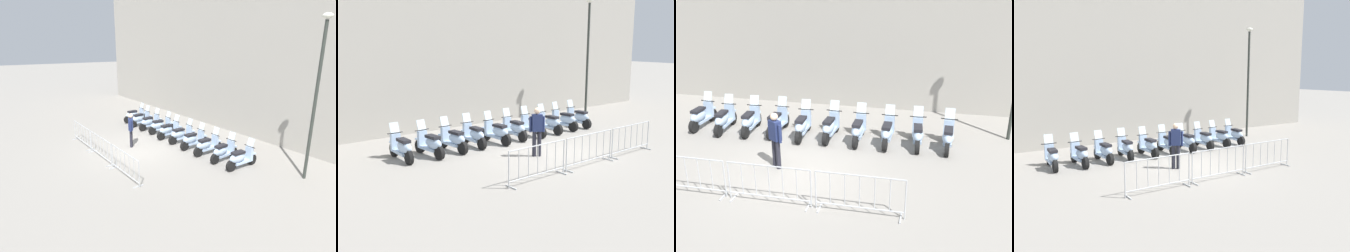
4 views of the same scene
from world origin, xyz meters
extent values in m
plane|color=gray|center=(0.00, 0.00, 0.00)|extent=(120.00, 120.00, 0.00)
cube|color=#9E998E|center=(-0.97, 7.27, 6.50)|extent=(28.07, 6.08, 13.01)
cylinder|color=black|center=(-4.83, 2.61, 0.24)|extent=(0.19, 0.49, 0.48)
cylinder|color=black|center=(-4.70, 1.38, 0.24)|extent=(0.19, 0.49, 0.48)
cube|color=#A8C1E0|center=(-4.77, 2.00, 0.28)|extent=(0.37, 0.89, 0.10)
ellipsoid|color=#A8C1E0|center=(-4.74, 1.72, 0.52)|extent=(0.44, 0.87, 0.40)
cube|color=black|center=(-4.74, 1.75, 0.74)|extent=(0.34, 0.63, 0.10)
cube|color=#A8C1E0|center=(-4.81, 2.43, 0.55)|extent=(0.35, 0.17, 0.60)
cylinder|color=black|center=(-4.81, 2.43, 0.88)|extent=(0.56, 0.09, 0.04)
cube|color=silver|center=(-4.82, 2.48, 1.06)|extent=(0.33, 0.17, 0.35)
cube|color=#A8C1E0|center=(-4.83, 2.61, 0.51)|extent=(0.23, 0.34, 0.06)
cylinder|color=black|center=(-3.89, 2.59, 0.24)|extent=(0.23, 0.50, 0.48)
cylinder|color=black|center=(-3.64, 1.37, 0.24)|extent=(0.23, 0.50, 0.48)
cube|color=#A8C1E0|center=(-3.76, 1.98, 0.28)|extent=(0.45, 0.91, 0.10)
ellipsoid|color=#A8C1E0|center=(-3.71, 1.71, 0.52)|extent=(0.52, 0.89, 0.40)
cube|color=black|center=(-3.71, 1.74, 0.74)|extent=(0.39, 0.64, 0.10)
cube|color=#A8C1E0|center=(-3.85, 2.41, 0.55)|extent=(0.36, 0.20, 0.60)
cylinder|color=black|center=(-3.85, 2.41, 0.88)|extent=(0.56, 0.15, 0.04)
cube|color=silver|center=(-3.86, 2.45, 1.06)|extent=(0.34, 0.20, 0.35)
cube|color=#A8C1E0|center=(-3.89, 2.59, 0.51)|extent=(0.26, 0.35, 0.06)
cylinder|color=black|center=(-2.91, 2.78, 0.24)|extent=(0.23, 0.50, 0.48)
cylinder|color=black|center=(-2.67, 1.56, 0.24)|extent=(0.23, 0.50, 0.48)
cube|color=#A8C1E0|center=(-2.79, 2.17, 0.28)|extent=(0.45, 0.91, 0.10)
ellipsoid|color=#A8C1E0|center=(-2.74, 1.90, 0.52)|extent=(0.52, 0.89, 0.40)
cube|color=black|center=(-2.74, 1.93, 0.74)|extent=(0.39, 0.64, 0.10)
cube|color=#A8C1E0|center=(-2.88, 2.60, 0.55)|extent=(0.36, 0.20, 0.60)
cylinder|color=black|center=(-2.88, 2.60, 0.88)|extent=(0.56, 0.15, 0.04)
cube|color=silver|center=(-2.89, 2.65, 1.06)|extent=(0.34, 0.20, 0.35)
cube|color=#A8C1E0|center=(-2.91, 2.78, 0.51)|extent=(0.26, 0.35, 0.06)
cylinder|color=black|center=(-1.86, 3.01, 0.24)|extent=(0.17, 0.49, 0.48)
cylinder|color=black|center=(-1.78, 1.78, 0.24)|extent=(0.17, 0.49, 0.48)
cube|color=#A8C1E0|center=(-1.82, 2.39, 0.28)|extent=(0.34, 0.89, 0.10)
ellipsoid|color=#A8C1E0|center=(-1.80, 2.12, 0.52)|extent=(0.42, 0.86, 0.40)
cube|color=black|center=(-1.80, 2.15, 0.74)|extent=(0.32, 0.62, 0.10)
cube|color=#A8C1E0|center=(-1.85, 2.83, 0.55)|extent=(0.35, 0.16, 0.60)
cylinder|color=black|center=(-1.85, 2.83, 0.88)|extent=(0.56, 0.08, 0.04)
cube|color=silver|center=(-1.85, 2.88, 1.06)|extent=(0.33, 0.16, 0.35)
cube|color=#A8C1E0|center=(-1.86, 3.01, 0.51)|extent=(0.22, 0.33, 0.06)
cylinder|color=black|center=(-0.93, 3.00, 0.24)|extent=(0.22, 0.50, 0.48)
cylinder|color=black|center=(-0.71, 1.78, 0.24)|extent=(0.22, 0.50, 0.48)
cube|color=#A8C1E0|center=(-0.82, 2.39, 0.28)|extent=(0.42, 0.90, 0.10)
ellipsoid|color=#A8C1E0|center=(-0.77, 2.12, 0.52)|extent=(0.50, 0.89, 0.40)
cube|color=black|center=(-0.78, 2.15, 0.74)|extent=(0.38, 0.64, 0.10)
cube|color=#A8C1E0|center=(-0.89, 2.82, 0.55)|extent=(0.36, 0.20, 0.60)
cylinder|color=black|center=(-0.89, 2.82, 0.88)|extent=(0.56, 0.13, 0.04)
cube|color=silver|center=(-0.90, 2.87, 1.06)|extent=(0.34, 0.19, 0.35)
cube|color=#A8C1E0|center=(-0.93, 3.00, 0.51)|extent=(0.25, 0.35, 0.06)
cylinder|color=black|center=(0.10, 3.22, 0.24)|extent=(0.18, 0.49, 0.48)
cylinder|color=black|center=(0.20, 1.99, 0.24)|extent=(0.18, 0.49, 0.48)
cube|color=#A8C1E0|center=(0.15, 2.61, 0.28)|extent=(0.35, 0.89, 0.10)
ellipsoid|color=#A8C1E0|center=(0.18, 2.33, 0.52)|extent=(0.43, 0.87, 0.40)
cube|color=black|center=(0.17, 2.36, 0.74)|extent=(0.33, 0.62, 0.10)
cube|color=#A8C1E0|center=(0.12, 3.04, 0.55)|extent=(0.35, 0.17, 0.60)
cylinder|color=black|center=(0.12, 3.04, 0.88)|extent=(0.56, 0.08, 0.04)
cube|color=silver|center=(0.11, 3.09, 1.06)|extent=(0.33, 0.17, 0.35)
cube|color=#A8C1E0|center=(0.10, 3.22, 0.51)|extent=(0.23, 0.34, 0.06)
cylinder|color=black|center=(1.06, 3.31, 0.24)|extent=(0.20, 0.49, 0.48)
cylinder|color=black|center=(1.22, 2.08, 0.24)|extent=(0.20, 0.49, 0.48)
cube|color=#A8C1E0|center=(1.14, 2.69, 0.28)|extent=(0.39, 0.90, 0.10)
ellipsoid|color=#A8C1E0|center=(1.18, 2.42, 0.52)|extent=(0.46, 0.88, 0.40)
cube|color=black|center=(1.17, 2.45, 0.74)|extent=(0.35, 0.63, 0.10)
cube|color=#A8C1E0|center=(1.09, 3.12, 0.55)|extent=(0.35, 0.18, 0.60)
cylinder|color=black|center=(1.09, 3.12, 0.88)|extent=(0.56, 0.11, 0.04)
cube|color=silver|center=(1.08, 3.17, 1.06)|extent=(0.33, 0.18, 0.35)
cube|color=#A8C1E0|center=(1.06, 3.31, 0.51)|extent=(0.24, 0.34, 0.06)
cylinder|color=black|center=(2.05, 3.44, 0.24)|extent=(0.19, 0.49, 0.48)
cylinder|color=black|center=(2.19, 2.20, 0.24)|extent=(0.19, 0.49, 0.48)
cube|color=#A8C1E0|center=(2.12, 2.82, 0.28)|extent=(0.38, 0.89, 0.10)
ellipsoid|color=#A8C1E0|center=(2.15, 2.54, 0.52)|extent=(0.45, 0.88, 0.40)
cube|color=black|center=(2.15, 2.57, 0.74)|extent=(0.35, 0.63, 0.10)
cube|color=#A8C1E0|center=(2.07, 3.25, 0.55)|extent=(0.35, 0.18, 0.60)
cylinder|color=black|center=(2.07, 3.25, 0.88)|extent=(0.56, 0.10, 0.04)
cube|color=silver|center=(2.07, 3.30, 1.06)|extent=(0.33, 0.17, 0.35)
cube|color=#A8C1E0|center=(2.05, 3.44, 0.51)|extent=(0.23, 0.34, 0.06)
cylinder|color=black|center=(2.98, 3.61, 0.24)|extent=(0.23, 0.50, 0.48)
cylinder|color=black|center=(3.22, 2.39, 0.24)|extent=(0.23, 0.50, 0.48)
cube|color=#A8C1E0|center=(3.10, 3.00, 0.28)|extent=(0.44, 0.91, 0.10)
ellipsoid|color=#A8C1E0|center=(3.15, 2.73, 0.52)|extent=(0.51, 0.89, 0.40)
cube|color=black|center=(3.15, 2.76, 0.74)|extent=(0.39, 0.64, 0.10)
cube|color=#A8C1E0|center=(3.02, 3.43, 0.55)|extent=(0.36, 0.20, 0.60)
cylinder|color=black|center=(3.02, 3.43, 0.88)|extent=(0.56, 0.14, 0.04)
cube|color=silver|center=(3.01, 3.47, 1.06)|extent=(0.34, 0.20, 0.35)
cube|color=#A8C1E0|center=(2.98, 3.61, 0.51)|extent=(0.26, 0.35, 0.06)
cylinder|color=black|center=(4.03, 3.75, 0.24)|extent=(0.18, 0.49, 0.48)
cylinder|color=black|center=(4.13, 2.51, 0.24)|extent=(0.18, 0.49, 0.48)
cube|color=#A8C1E0|center=(4.08, 3.13, 0.28)|extent=(0.35, 0.89, 0.10)
ellipsoid|color=#A8C1E0|center=(4.11, 2.85, 0.52)|extent=(0.43, 0.87, 0.40)
cube|color=black|center=(4.10, 2.88, 0.74)|extent=(0.33, 0.62, 0.10)
cube|color=#A8C1E0|center=(4.05, 3.56, 0.55)|extent=(0.35, 0.17, 0.60)
cylinder|color=black|center=(4.05, 3.56, 0.88)|extent=(0.56, 0.08, 0.04)
cube|color=silver|center=(4.04, 3.61, 1.06)|extent=(0.33, 0.17, 0.35)
cube|color=#A8C1E0|center=(4.03, 3.75, 0.51)|extent=(0.23, 0.34, 0.06)
cube|color=#B2B5B7|center=(-3.04, -2.25, 0.02)|extent=(0.10, 0.44, 0.04)
cube|color=#B2B5B7|center=(-1.05, -1.98, 0.02)|extent=(0.10, 0.44, 0.04)
cylinder|color=#B2B5B7|center=(-3.13, -2.26, 0.53)|extent=(0.04, 0.04, 1.05)
cylinder|color=#B2B5B7|center=(-0.96, -1.97, 0.53)|extent=(0.04, 0.04, 1.05)
cylinder|color=#B2B5B7|center=(-2.04, -2.11, 1.05)|extent=(2.17, 0.33, 0.04)
cylinder|color=#B2B5B7|center=(-2.04, -2.11, 0.18)|extent=(2.17, 0.33, 0.04)
cylinder|color=#B2B5B7|center=(-2.77, -2.21, 0.61)|extent=(0.02, 0.02, 0.87)
cylinder|color=#B2B5B7|center=(-2.41, -2.16, 0.61)|extent=(0.02, 0.02, 0.87)
cylinder|color=#B2B5B7|center=(-2.04, -2.11, 0.61)|extent=(0.02, 0.02, 0.87)
cylinder|color=#B2B5B7|center=(-1.68, -2.07, 0.61)|extent=(0.02, 0.02, 0.87)
cylinder|color=#B2B5B7|center=(-1.32, -2.02, 0.61)|extent=(0.02, 0.02, 0.87)
cube|color=#B2B5B7|center=(-0.76, -1.94, 0.02)|extent=(0.10, 0.44, 0.04)
cube|color=#B2B5B7|center=(1.24, -1.68, 0.02)|extent=(0.10, 0.44, 0.04)
cylinder|color=#B2B5B7|center=(-0.84, -1.95, 0.53)|extent=(0.04, 0.04, 1.05)
cylinder|color=#B2B5B7|center=(1.33, -1.66, 0.53)|extent=(0.04, 0.04, 1.05)
cylinder|color=#B2B5B7|center=(0.24, -1.81, 1.05)|extent=(2.17, 0.33, 0.04)
cylinder|color=#B2B5B7|center=(0.24, -1.81, 0.18)|extent=(2.17, 0.33, 0.04)
cylinder|color=#B2B5B7|center=(-0.48, -1.91, 0.61)|extent=(0.02, 0.02, 0.87)
cylinder|color=#B2B5B7|center=(-0.12, -1.86, 0.61)|extent=(0.02, 0.02, 0.87)
cylinder|color=#B2B5B7|center=(0.24, -1.81, 0.61)|extent=(0.02, 0.02, 0.87)
cylinder|color=#B2B5B7|center=(0.60, -1.76, 0.61)|extent=(0.02, 0.02, 0.87)
cylinder|color=#B2B5B7|center=(0.96, -1.71, 0.61)|extent=(0.02, 0.02, 0.87)
cube|color=#B2B5B7|center=(1.53, -1.64, 0.02)|extent=(0.10, 0.44, 0.04)
cube|color=#B2B5B7|center=(3.52, -1.37, 0.02)|extent=(0.10, 0.44, 0.04)
cylinder|color=#B2B5B7|center=(1.44, -1.65, 0.53)|extent=(0.04, 0.04, 1.05)
cylinder|color=#B2B5B7|center=(3.61, -1.36, 0.53)|extent=(0.04, 0.04, 1.05)
cylinder|color=#B2B5B7|center=(2.53, -1.50, 1.05)|extent=(2.17, 0.33, 0.04)
cylinder|color=#B2B5B7|center=(2.53, -1.50, 0.18)|extent=(2.17, 0.33, 0.04)
cylinder|color=#B2B5B7|center=(1.81, -1.60, 0.61)|extent=(0.02, 0.02, 0.87)
cylinder|color=#B2B5B7|center=(2.17, -1.55, 0.61)|extent=(0.02, 0.02, 0.87)
cylinder|color=#B2B5B7|center=(2.53, -1.50, 0.61)|extent=(0.02, 0.02, 0.87)
cylinder|color=#B2B5B7|center=(2.89, -1.46, 0.61)|extent=(0.02, 0.02, 0.87)
cylinder|color=#B2B5B7|center=(3.25, -1.41, 0.61)|extent=(0.02, 0.02, 0.87)
cylinder|color=#2D332D|center=(6.00, 4.63, 2.94)|extent=(0.12, 0.12, 5.88)
ellipsoid|color=silver|center=(6.00, 4.63, 6.00)|extent=(0.36, 0.36, 0.20)
cylinder|color=#23232D|center=(-0.47, -0.05, 0.45)|extent=(0.14, 0.14, 0.90)
cylinder|color=#23232D|center=(-0.63, 0.03, 0.45)|extent=(0.14, 0.14, 0.90)
cube|color=navy|center=(-0.55, -0.01, 1.20)|extent=(0.42, 0.35, 0.60)
sphere|color=beige|center=(-0.55, -0.01, 1.62)|extent=(0.22, 0.22, 0.22)
cylinder|color=navy|center=(-0.34, -0.11, 1.15)|extent=(0.09, 0.09, 0.55)
cylinder|color=navy|center=(-0.76, 0.09, 1.15)|extent=(0.09, 0.09, 0.55)
camera|label=1|loc=(12.44, -5.00, 5.20)|focal=30.81mm
camera|label=2|loc=(-8.79, -11.25, 3.94)|focal=43.68mm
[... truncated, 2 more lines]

